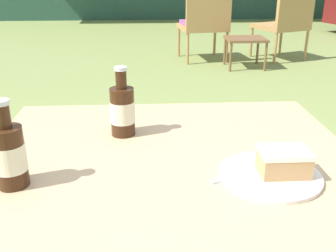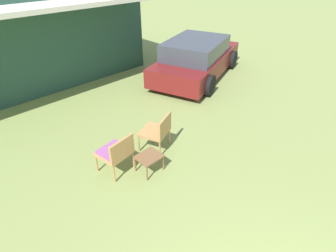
{
  "view_description": "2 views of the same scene",
  "coord_description": "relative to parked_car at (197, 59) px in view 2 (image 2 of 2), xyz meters",
  "views": [
    {
      "loc": [
        -0.06,
        -0.91,
        1.18
      ],
      "look_at": [
        0.0,
        0.1,
        0.77
      ],
      "focal_mm": 42.0,
      "sensor_mm": 36.0,
      "label": 1
    },
    {
      "loc": [
        -1.3,
        0.77,
        3.65
      ],
      "look_at": [
        1.62,
        3.79,
        0.9
      ],
      "focal_mm": 28.0,
      "sensor_mm": 36.0,
      "label": 2
    }
  ],
  "objects": [
    {
      "name": "parked_car",
      "position": [
        0.0,
        0.0,
        0.0
      ],
      "size": [
        4.59,
        3.09,
        1.32
      ],
      "rotation": [
        0.0,
        0.0,
        0.33
      ],
      "color": "maroon",
      "rests_on": "ground_plane"
    },
    {
      "name": "garden_side_table",
      "position": [
        -4.4,
        -2.58,
        -0.32
      ],
      "size": [
        0.47,
        0.41,
        0.37
      ],
      "color": "brown",
      "rests_on": "ground_plane"
    },
    {
      "name": "wicker_chair_plain",
      "position": [
        -3.79,
        -2.16,
        -0.15
      ],
      "size": [
        0.75,
        0.74,
        0.84
      ],
      "rotation": [
        0.0,
        0.0,
        3.54
      ],
      "color": "#B2844C",
      "rests_on": "ground_plane"
    },
    {
      "name": "wicker_chair_cushioned",
      "position": [
        -4.86,
        -2.15,
        -0.16
      ],
      "size": [
        0.65,
        0.64,
        0.84
      ],
      "rotation": [
        0.0,
        0.0,
        3.29
      ],
      "color": "#B2844C",
      "rests_on": "ground_plane"
    }
  ]
}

